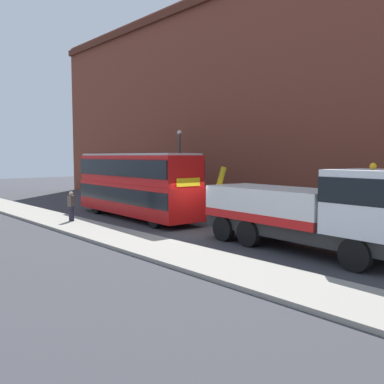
% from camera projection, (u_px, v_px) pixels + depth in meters
% --- Properties ---
extents(ground_plane, '(120.00, 120.00, 0.00)m').
position_uv_depth(ground_plane, '(204.00, 232.00, 21.55)').
color(ground_plane, '#38383D').
extents(near_kerb, '(60.00, 2.80, 0.15)m').
position_uv_depth(near_kerb, '(135.00, 242.00, 18.79)').
color(near_kerb, gray).
rests_on(near_kerb, ground_plane).
extents(building_facade, '(60.00, 1.50, 16.00)m').
position_uv_depth(building_facade, '(297.00, 88.00, 25.97)').
color(building_facade, brown).
rests_on(building_facade, ground_plane).
extents(recovery_tow_truck, '(10.21, 3.13, 3.67)m').
position_uv_depth(recovery_tow_truck, '(307.00, 209.00, 16.95)').
color(recovery_tow_truck, '#2D2D2D').
rests_on(recovery_tow_truck, ground_plane).
extents(double_decker_bus, '(11.14, 3.16, 4.06)m').
position_uv_depth(double_decker_bus, '(135.00, 183.00, 26.33)').
color(double_decker_bus, red).
rests_on(double_decker_bus, ground_plane).
extents(pedestrian_onlooker, '(0.42, 0.48, 1.71)m').
position_uv_depth(pedestrian_onlooker, '(71.00, 207.00, 24.28)').
color(pedestrian_onlooker, '#232333').
rests_on(pedestrian_onlooker, near_kerb).
extents(street_lamp, '(0.36, 0.36, 5.83)m').
position_uv_depth(street_lamp, '(180.00, 162.00, 31.51)').
color(street_lamp, '#38383D').
rests_on(street_lamp, ground_plane).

